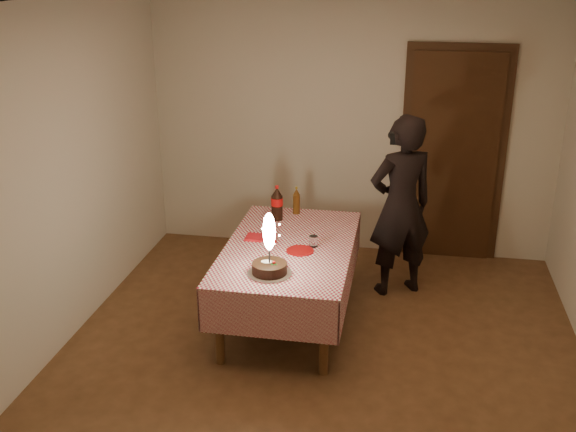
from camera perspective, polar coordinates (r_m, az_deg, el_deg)
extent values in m
cube|color=brown|center=(5.17, 2.47, -12.51)|extent=(4.00, 4.50, 0.01)
cube|color=beige|center=(6.73, 5.35, 7.62)|extent=(4.00, 0.04, 2.60)
cube|color=beige|center=(2.61, -4.26, -15.68)|extent=(4.00, 0.04, 2.60)
cube|color=beige|center=(5.22, -19.62, 2.44)|extent=(0.04, 4.50, 2.60)
cube|color=silver|center=(4.31, 3.03, 17.61)|extent=(4.00, 4.50, 0.04)
cube|color=#472814|center=(6.76, 13.74, 4.75)|extent=(0.85, 0.05, 2.05)
sphere|color=#B28C33|center=(6.70, 11.01, 4.61)|extent=(0.06, 0.06, 0.06)
cube|color=brown|center=(5.47, 0.09, -2.83)|extent=(0.90, 1.60, 0.04)
cylinder|color=brown|center=(5.06, -5.83, -9.28)|extent=(0.07, 0.07, 0.62)
cylinder|color=brown|center=(4.92, 3.07, -10.14)|extent=(0.07, 0.07, 0.62)
cylinder|color=brown|center=(6.34, -2.19, -2.63)|extent=(0.07, 0.07, 0.62)
cylinder|color=brown|center=(6.23, 4.85, -3.14)|extent=(0.07, 0.07, 0.62)
cube|color=white|center=(5.46, 0.09, -2.58)|extent=(1.02, 1.72, 0.01)
cube|color=white|center=(4.79, -1.75, -8.57)|extent=(1.02, 0.01, 0.34)
cube|color=white|center=(6.30, 1.48, -0.97)|extent=(1.02, 0.01, 0.34)
cube|color=white|center=(5.63, -4.97, -3.84)|extent=(0.01, 1.72, 0.34)
cube|color=white|center=(5.47, 5.31, -4.64)|extent=(0.01, 1.72, 0.34)
cylinder|color=white|center=(4.99, -1.57, -4.84)|extent=(0.32, 0.32, 0.01)
cylinder|color=black|center=(4.98, -1.58, -4.41)|extent=(0.26, 0.26, 0.08)
cylinder|color=white|center=(4.97, -1.77, -3.88)|extent=(0.07, 0.07, 0.00)
sphere|color=red|center=(4.94, -1.21, -3.95)|extent=(0.02, 0.02, 0.02)
cube|color=#19721E|center=(4.93, -1.06, -4.12)|extent=(0.02, 0.01, 0.00)
cube|color=#19721E|center=(4.93, -1.35, -4.12)|extent=(0.01, 0.02, 0.00)
cylinder|color=#262628|center=(4.93, -1.59, -3.36)|extent=(0.01, 0.01, 0.12)
ellipsoid|color=#FFF2BF|center=(4.86, -1.61, -1.32)|extent=(0.09, 0.09, 0.29)
sphere|color=white|center=(4.90, -1.60, -2.51)|extent=(0.04, 0.04, 0.04)
cylinder|color=#A90B0D|center=(5.36, 1.02, -2.95)|extent=(0.22, 0.22, 0.01)
cylinder|color=red|center=(5.48, -1.41, -1.85)|extent=(0.08, 0.08, 0.10)
cylinder|color=white|center=(5.43, 2.17, -2.15)|extent=(0.07, 0.07, 0.09)
cube|color=red|center=(5.60, -2.81, -1.81)|extent=(0.15, 0.15, 0.02)
cylinder|color=black|center=(5.95, -0.94, 0.69)|extent=(0.10, 0.10, 0.22)
cylinder|color=red|center=(5.93, -0.94, 1.23)|extent=(0.10, 0.10, 0.07)
cone|color=black|center=(5.90, -0.95, 2.05)|extent=(0.10, 0.10, 0.08)
cylinder|color=red|center=(5.89, -0.95, 2.47)|extent=(0.03, 0.03, 0.02)
cylinder|color=#522F0E|center=(6.11, 0.71, 1.02)|extent=(0.06, 0.06, 0.18)
cone|color=#522F0E|center=(6.07, 0.72, 2.09)|extent=(0.06, 0.06, 0.06)
cylinder|color=olive|center=(6.05, 0.72, 2.40)|extent=(0.02, 0.02, 0.02)
imported|color=black|center=(5.97, 9.52, 0.81)|extent=(0.71, 0.63, 1.64)
cube|color=black|center=(5.90, 9.29, 6.52)|extent=(0.16, 0.14, 0.10)
cylinder|color=black|center=(5.97, 8.95, 6.71)|extent=(0.10, 0.11, 0.08)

